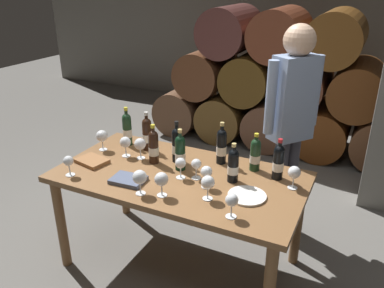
{
  "coord_description": "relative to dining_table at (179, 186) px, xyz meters",
  "views": [
    {
      "loc": [
        1.11,
        -2.08,
        2.01
      ],
      "look_at": [
        0.0,
        0.2,
        0.91
      ],
      "focal_mm": 36.16,
      "sensor_mm": 36.0,
      "label": 1
    }
  ],
  "objects": [
    {
      "name": "ground_plane",
      "position": [
        0.0,
        0.0,
        -0.67
      ],
      "size": [
        14.0,
        14.0,
        0.0
      ],
      "primitive_type": "plane",
      "color": "#66635E"
    },
    {
      "name": "cellar_back_wall",
      "position": [
        0.0,
        4.2,
        0.73
      ],
      "size": [
        10.0,
        0.24,
        2.8
      ],
      "primitive_type": "cube",
      "color": "slate",
      "rests_on": "ground_plane"
    },
    {
      "name": "barrel_stack",
      "position": [
        0.0,
        2.6,
        0.09
      ],
      "size": [
        3.12,
        0.9,
        1.69
      ],
      "color": "brown",
      "rests_on": "ground_plane"
    },
    {
      "name": "dining_table",
      "position": [
        0.0,
        0.0,
        0.0
      ],
      "size": [
        1.7,
        0.9,
        0.76
      ],
      "color": "brown",
      "rests_on": "ground_plane"
    },
    {
      "name": "wine_bottle_0",
      "position": [
        0.44,
        0.29,
        0.21
      ],
      "size": [
        0.07,
        0.07,
        0.27
      ],
      "color": "#19381E",
      "rests_on": "dining_table"
    },
    {
      "name": "wine_bottle_1",
      "position": [
        -0.11,
        0.18,
        0.22
      ],
      "size": [
        0.07,
        0.07,
        0.31
      ],
      "color": "black",
      "rests_on": "dining_table"
    },
    {
      "name": "wine_bottle_2",
      "position": [
        -0.42,
        0.26,
        0.22
      ],
      "size": [
        0.07,
        0.07,
        0.31
      ],
      "color": "black",
      "rests_on": "dining_table"
    },
    {
      "name": "wine_bottle_3",
      "position": [
        0.62,
        0.24,
        0.22
      ],
      "size": [
        0.07,
        0.07,
        0.29
      ],
      "color": "black",
      "rests_on": "dining_table"
    },
    {
      "name": "wine_bottle_4",
      "position": [
        -0.03,
        0.07,
        0.22
      ],
      "size": [
        0.07,
        0.07,
        0.3
      ],
      "color": "black",
      "rests_on": "dining_table"
    },
    {
      "name": "wine_bottle_5",
      "position": [
        0.19,
        0.29,
        0.23
      ],
      "size": [
        0.07,
        0.07,
        0.31
      ],
      "color": "black",
      "rests_on": "dining_table"
    },
    {
      "name": "wine_bottle_6",
      "position": [
        -0.25,
        0.09,
        0.22
      ],
      "size": [
        0.07,
        0.07,
        0.29
      ],
      "color": "black",
      "rests_on": "dining_table"
    },
    {
      "name": "wine_bottle_7",
      "position": [
        0.36,
        0.07,
        0.21
      ],
      "size": [
        0.07,
        0.07,
        0.27
      ],
      "color": "black",
      "rests_on": "dining_table"
    },
    {
      "name": "wine_bottle_8",
      "position": [
        -0.61,
        0.28,
        0.23
      ],
      "size": [
        0.07,
        0.07,
        0.31
      ],
      "color": "#19381E",
      "rests_on": "dining_table"
    },
    {
      "name": "wine_glass_0",
      "position": [
        -0.67,
        -0.34,
        0.19
      ],
      "size": [
        0.07,
        0.07,
        0.14
      ],
      "color": "white",
      "rests_on": "dining_table"
    },
    {
      "name": "wine_glass_1",
      "position": [
        -0.38,
        0.1,
        0.2
      ],
      "size": [
        0.09,
        0.09,
        0.16
      ],
      "color": "white",
      "rests_on": "dining_table"
    },
    {
      "name": "wine_glass_2",
      "position": [
        -0.5,
        0.09,
        0.2
      ],
      "size": [
        0.08,
        0.08,
        0.16
      ],
      "color": "white",
      "rests_on": "dining_table"
    },
    {
      "name": "wine_glass_3",
      "position": [
        -0.73,
        0.1,
        0.21
      ],
      "size": [
        0.09,
        0.09,
        0.16
      ],
      "color": "white",
      "rests_on": "dining_table"
    },
    {
      "name": "wine_glass_4",
      "position": [
        0.3,
        -0.21,
        0.2
      ],
      "size": [
        0.08,
        0.08,
        0.16
      ],
      "color": "white",
      "rests_on": "dining_table"
    },
    {
      "name": "wine_glass_5",
      "position": [
        0.03,
        -0.3,
        0.2
      ],
      "size": [
        0.09,
        0.09,
        0.16
      ],
      "color": "white",
      "rests_on": "dining_table"
    },
    {
      "name": "wine_glass_6",
      "position": [
        0.5,
        -0.33,
        0.2
      ],
      "size": [
        0.07,
        0.07,
        0.15
      ],
      "color": "white",
      "rests_on": "dining_table"
    },
    {
      "name": "wine_glass_7",
      "position": [
        0.13,
        0.0,
        0.19
      ],
      "size": [
        0.07,
        0.07,
        0.14
      ],
      "color": "white",
      "rests_on": "dining_table"
    },
    {
      "name": "wine_glass_8",
      "position": [
        0.24,
        -0.08,
        0.2
      ],
      "size": [
        0.08,
        0.08,
        0.15
      ],
      "color": "white",
      "rests_on": "dining_table"
    },
    {
      "name": "wine_glass_9",
      "position": [
        0.03,
        -0.04,
        0.2
      ],
      "size": [
        0.07,
        0.07,
        0.15
      ],
      "color": "white",
      "rests_on": "dining_table"
    },
    {
      "name": "wine_glass_10",
      "position": [
        -0.1,
        -0.33,
        0.21
      ],
      "size": [
        0.09,
        0.09,
        0.16
      ],
      "color": "white",
      "rests_on": "dining_table"
    },
    {
      "name": "wine_glass_11",
      "position": [
        0.74,
        0.15,
        0.2
      ],
      "size": [
        0.08,
        0.08,
        0.15
      ],
      "color": "white",
      "rests_on": "dining_table"
    },
    {
      "name": "tasting_notebook",
      "position": [
        -0.26,
        -0.24,
        0.11
      ],
      "size": [
        0.23,
        0.18,
        0.03
      ],
      "primitive_type": "cube",
      "rotation": [
        0.0,
        0.0,
        0.07
      ],
      "color": "#4C5670",
      "rests_on": "dining_table"
    },
    {
      "name": "leather_ledger",
      "position": [
        -0.66,
        -0.12,
        0.11
      ],
      "size": [
        0.25,
        0.2,
        0.03
      ],
      "primitive_type": "cube",
      "rotation": [
        0.0,
        0.0,
        -0.21
      ],
      "color": "#936038",
      "rests_on": "dining_table"
    },
    {
      "name": "serving_plate",
      "position": [
        0.51,
        -0.08,
        0.1
      ],
      "size": [
        0.24,
        0.24,
        0.01
      ],
      "primitive_type": "cylinder",
      "color": "white",
      "rests_on": "dining_table"
    },
    {
      "name": "sommelier_presenting",
      "position": [
        0.57,
        0.75,
        0.37
      ],
      "size": [
        0.34,
        0.41,
        1.72
      ],
      "color": "#383842",
      "rests_on": "ground_plane"
    }
  ]
}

